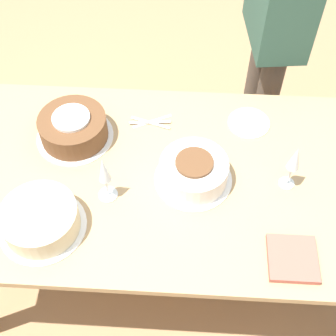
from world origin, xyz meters
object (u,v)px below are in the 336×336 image
Objects in this scene: cake_center_white at (194,172)px; cake_back_decorated at (40,220)px; cake_front_chocolate at (73,128)px; wine_glass_near at (104,173)px; wine_glass_extra at (295,160)px.

cake_back_decorated is (0.52, 0.23, -0.00)m from cake_center_white.
cake_front_chocolate is 1.01× the size of cake_back_decorated.
cake_front_chocolate reaches higher than cake_back_decorated.
cake_front_chocolate is at bearing -57.88° from wine_glass_near.
wine_glass_near is at bearing 7.74° from wine_glass_extra.
cake_front_chocolate is 1.45× the size of wine_glass_near.
cake_back_decorated is at bearing 84.75° from cake_front_chocolate.
wine_glass_near reaches higher than wine_glass_extra.
cake_center_white is 1.38× the size of wine_glass_near.
cake_front_chocolate is at bearing -12.42° from wine_glass_extra.
wine_glass_near is at bearing -144.88° from cake_back_decorated.
cake_front_chocolate is 1.48× the size of wine_glass_extra.
cake_front_chocolate is 0.42m from cake_back_decorated.
wine_glass_extra is at bearing -179.73° from cake_center_white.
cake_center_white is at bearing -155.61° from cake_back_decorated.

